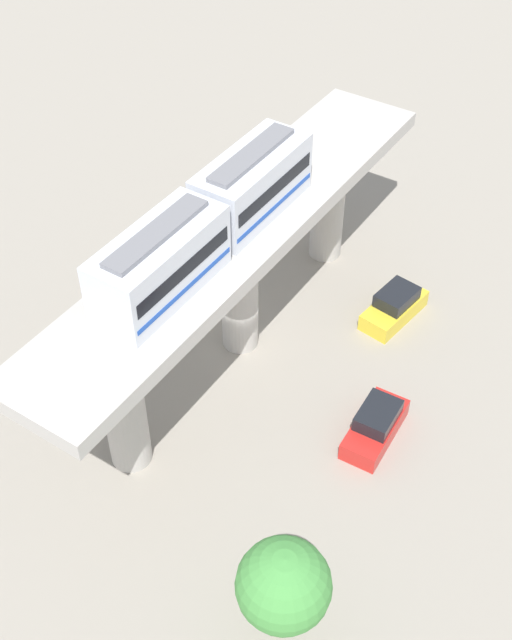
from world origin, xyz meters
name	(u,v)px	position (x,y,z in m)	size (l,w,h in m)	color
ground_plane	(241,342)	(0.00, 0.00, 0.00)	(120.00, 120.00, 0.00)	gray
viaduct	(239,256)	(0.00, 0.00, 5.93)	(5.20, 28.00, 7.90)	#B7B2AA
train	(209,221)	(0.00, -2.30, 9.43)	(2.64, 13.55, 3.24)	silver
parked_car_red	(376,425)	(8.92, -1.74, 0.74)	(2.02, 4.29, 1.76)	red
parked_car_yellow	(395,307)	(5.98, 6.28, 0.74)	(2.35, 4.41, 1.76)	yellow
tree_near_viaduct	(284,585)	(10.37, -12.50, 3.66)	(3.58, 3.58, 5.47)	brown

